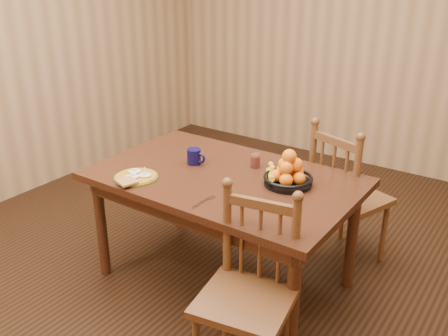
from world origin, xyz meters
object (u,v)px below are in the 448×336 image
Objects in this scene: dining_table at (224,188)px; chair_far at (346,197)px; coffee_mug at (194,156)px; fruit_bowl at (288,174)px; breakfast_plate at (136,177)px; chair_near at (248,293)px.

chair_far is at bearing 51.29° from dining_table.
coffee_mug is 0.41× the size of fruit_bowl.
coffee_mug is at bearing -174.46° from fruit_bowl.
chair_far is at bearing 37.95° from coffee_mug.
fruit_bowl is (0.64, 0.06, 0.02)m from coffee_mug.
coffee_mug is at bearing 69.22° from breakfast_plate.
dining_table is 1.66× the size of chair_near.
dining_table is 0.88m from chair_far.
breakfast_plate is 0.91m from fruit_bowl.
chair_far reaches higher than dining_table.
fruit_bowl reaches higher than breakfast_plate.
chair_near reaches higher than dining_table.
fruit_bowl is (-0.16, -0.56, 0.33)m from chair_far.
chair_near is 1.07m from coffee_mug.
coffee_mug is 0.64m from fruit_bowl.
breakfast_plate is (-0.95, -1.01, 0.28)m from chair_far.
chair_far is 3.32× the size of breakfast_plate.
dining_table is 5.32× the size of breakfast_plate.
chair_near is 0.79m from fruit_bowl.
breakfast_plate is 0.42m from coffee_mug.
chair_far is 3.08× the size of fruit_bowl.
chair_far reaches higher than coffee_mug.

